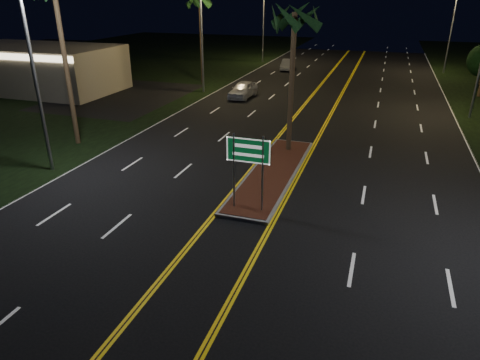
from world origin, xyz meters
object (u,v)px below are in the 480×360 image
at_px(car_far, 288,64).
at_px(palm_median, 295,17).
at_px(median_island, 273,173).
at_px(streetlight_left_mid, 206,27).
at_px(streetlight_left_near, 38,57).
at_px(palm_left_far, 200,0).
at_px(car_near, 243,88).
at_px(commercial_building, 37,68).
at_px(streetlight_left_far, 266,16).
at_px(streetlight_right_far, 449,20).
at_px(highway_sign, 248,158).

bearing_deg(car_far, palm_median, -81.53).
relative_size(median_island, car_far, 2.40).
xyz_separation_m(median_island, streetlight_left_mid, (-10.61, 17.00, 5.57)).
height_order(streetlight_left_near, palm_median, streetlight_left_near).
bearing_deg(streetlight_left_near, palm_left_far, 95.21).
bearing_deg(median_island, palm_left_far, 121.36).
bearing_deg(car_near, commercial_building, -168.73).
distance_m(median_island, streetlight_left_far, 38.89).
distance_m(palm_left_far, car_far, 14.27).
xyz_separation_m(commercial_building, streetlight_left_mid, (15.39, 4.01, 3.65)).
xyz_separation_m(streetlight_right_far, palm_median, (-10.61, -31.50, 1.62)).
bearing_deg(commercial_building, streetlight_right_far, 31.01).
xyz_separation_m(median_island, car_near, (-6.84, 15.97, 0.73)).
relative_size(highway_sign, car_near, 0.66).
bearing_deg(streetlight_right_far, palm_median, -108.62).
relative_size(median_island, car_near, 2.11).
xyz_separation_m(highway_sign, streetlight_left_near, (-10.61, 1.20, 3.25)).
distance_m(streetlight_left_mid, palm_median, 17.25).
xyz_separation_m(median_island, streetlight_right_far, (10.61, 35.00, 5.57)).
bearing_deg(car_near, streetlight_left_far, 102.59).
distance_m(streetlight_right_far, palm_median, 33.28).
relative_size(streetlight_left_near, streetlight_left_far, 1.00).
relative_size(highway_sign, streetlight_left_far, 0.36).
height_order(streetlight_left_mid, car_near, streetlight_left_mid).
distance_m(median_island, highway_sign, 4.80).
height_order(streetlight_left_near, streetlight_right_far, same).
xyz_separation_m(streetlight_left_far, palm_median, (10.61, -33.50, 1.62)).
bearing_deg(streetlight_left_mid, streetlight_right_far, 40.30).
bearing_deg(streetlight_left_far, streetlight_left_mid, -90.00).
relative_size(streetlight_left_mid, car_near, 1.85).
distance_m(palm_median, palm_left_far, 21.69).
xyz_separation_m(highway_sign, streetlight_left_far, (-10.61, 41.20, 3.25)).
xyz_separation_m(streetlight_left_mid, palm_left_far, (-2.19, 4.00, 2.09)).
distance_m(streetlight_right_far, palm_left_far, 27.36).
bearing_deg(palm_median, palm_left_far, 126.18).
bearing_deg(median_island, palm_median, 90.00).
bearing_deg(car_far, streetlight_left_mid, -110.43).
bearing_deg(streetlight_left_far, median_island, -74.00).
relative_size(streetlight_left_mid, streetlight_left_far, 1.00).
bearing_deg(streetlight_left_far, palm_median, -72.42).
height_order(commercial_building, palm_left_far, palm_left_far).
xyz_separation_m(palm_median, car_near, (-6.84, 12.47, -6.47)).
bearing_deg(commercial_building, palm_median, -20.05).
xyz_separation_m(streetlight_left_far, palm_left_far, (-2.19, -16.00, 2.09)).
bearing_deg(streetlight_right_far, commercial_building, -148.99).
height_order(streetlight_left_near, car_near, streetlight_left_near).
bearing_deg(palm_left_far, streetlight_right_far, 30.88).
relative_size(streetlight_left_near, palm_median, 1.08).
xyz_separation_m(highway_sign, commercial_building, (-26.00, 17.19, -0.40)).
distance_m(median_island, streetlight_right_far, 37.00).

